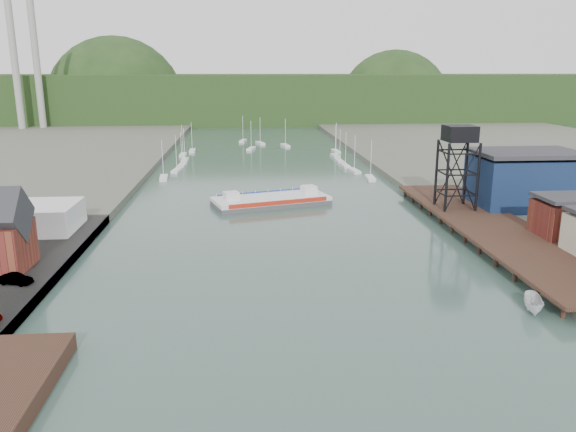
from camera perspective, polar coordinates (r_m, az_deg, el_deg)
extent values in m
plane|color=#2B433B|center=(54.45, 2.72, -16.70)|extent=(600.00, 600.00, 0.00)
cube|color=black|center=(104.24, 20.06, -0.98)|extent=(14.00, 70.00, 0.50)
cylinder|color=black|center=(102.19, 16.94, -1.66)|extent=(0.60, 0.60, 2.20)
cylinder|color=black|center=(107.14, 22.93, -1.46)|extent=(0.60, 0.60, 2.20)
cube|color=silver|center=(106.14, -25.32, -0.15)|extent=(18.00, 12.00, 4.50)
cylinder|color=black|center=(109.87, 15.86, 3.74)|extent=(0.50, 0.50, 13.00)
cylinder|color=black|center=(112.10, 18.74, 3.72)|extent=(0.50, 0.50, 13.00)
cylinder|color=black|center=(115.42, 14.84, 4.31)|extent=(0.50, 0.50, 13.00)
cylinder|color=black|center=(117.54, 17.61, 4.29)|extent=(0.50, 0.50, 13.00)
cube|color=black|center=(112.59, 17.06, 8.02)|extent=(5.50, 5.50, 3.00)
cube|color=#0C1B36|center=(122.03, 22.94, 3.19)|extent=(20.00, 14.00, 10.00)
cube|color=#2D2D33|center=(121.12, 23.22, 5.92)|extent=(20.50, 14.50, 0.80)
cube|color=#541818|center=(101.80, 26.41, -0.42)|extent=(9.00, 8.00, 6.00)
cube|color=silver|center=(154.09, -12.52, 3.79)|extent=(2.67, 7.65, 0.90)
cube|color=silver|center=(164.94, -11.21, 4.55)|extent=(2.81, 7.67, 0.90)
cube|color=silver|center=(173.57, -10.71, 5.07)|extent=(2.35, 7.59, 0.90)
cube|color=silver|center=(183.32, -10.43, 5.58)|extent=(2.01, 7.50, 0.90)
cube|color=silver|center=(195.55, -10.62, 6.12)|extent=(2.00, 7.50, 0.90)
cube|color=silver|center=(205.02, -9.70, 6.54)|extent=(2.16, 7.54, 0.90)
cube|color=silver|center=(151.63, 8.36, 3.81)|extent=(2.53, 7.62, 0.90)
cube|color=silver|center=(162.23, 6.74, 4.57)|extent=(2.76, 7.67, 0.90)
cube|color=silver|center=(170.54, 5.84, 5.08)|extent=(2.22, 7.56, 0.90)
cube|color=silver|center=(179.25, 5.26, 5.55)|extent=(2.18, 7.54, 0.90)
cube|color=silver|center=(190.12, 4.82, 6.08)|extent=(2.46, 7.61, 0.90)
cube|color=silver|center=(201.80, 4.88, 6.57)|extent=(2.48, 7.61, 0.90)
cube|color=silver|center=(208.04, -3.75, 6.83)|extent=(3.78, 7.76, 0.90)
cube|color=silver|center=(216.56, -0.27, 7.17)|extent=(3.31, 7.74, 0.90)
cube|color=silver|center=(223.99, -2.84, 7.40)|extent=(3.76, 7.76, 0.90)
cube|color=silver|center=(231.82, -4.59, 7.61)|extent=(3.40, 7.74, 0.90)
cylinder|color=gray|center=(295.01, -25.97, 13.49)|extent=(3.20, 3.20, 60.00)
cylinder|color=gray|center=(297.02, -24.15, 13.68)|extent=(3.20, 3.20, 60.00)
cube|color=#1C3216|center=(346.57, -3.65, 11.85)|extent=(500.00, 120.00, 28.00)
sphere|color=#1C3216|center=(354.50, -16.91, 10.68)|extent=(80.00, 80.00, 80.00)
sphere|color=#1C3216|center=(369.57, 10.69, 10.87)|extent=(70.00, 70.00, 70.00)
cube|color=#454547|center=(121.59, -1.73, 1.37)|extent=(26.48, 16.62, 0.99)
cube|color=silver|center=(121.39, -1.73, 1.77)|extent=(26.48, 16.62, 0.79)
cube|color=#B32514|center=(116.78, -0.90, 1.37)|extent=(20.82, 6.45, 0.89)
cube|color=navy|center=(125.94, -2.50, 2.33)|extent=(20.82, 6.45, 0.89)
cube|color=silver|center=(118.50, -5.78, 1.98)|extent=(3.69, 3.69, 1.97)
cube|color=silver|center=(124.34, 2.12, 2.64)|extent=(3.69, 3.69, 1.97)
imported|color=silver|center=(74.19, 23.69, -8.23)|extent=(3.83, 5.84, 2.11)
imported|color=#999999|center=(80.37, -25.96, -5.79)|extent=(4.61, 2.69, 1.43)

